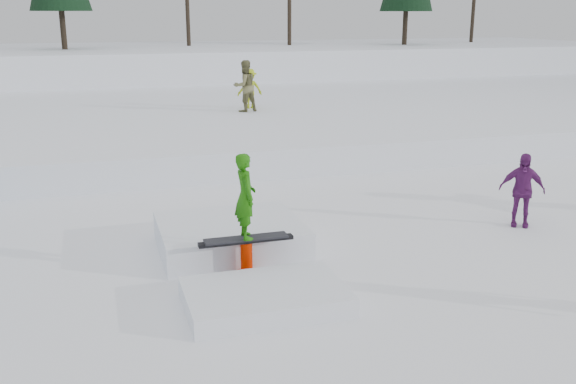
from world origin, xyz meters
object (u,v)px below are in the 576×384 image
object	(u,v)px
walker_olive	(245,86)
spectator_purple	(522,190)
walker_ygreen	(250,89)
jib_rail_feature	(239,248)

from	to	relation	value
walker_olive	spectator_purple	distance (m)	12.54
spectator_purple	walker_ygreen	bearing A→B (deg)	133.56
walker_olive	spectator_purple	xyz separation A→B (m)	(2.96, -12.15, -0.95)
walker_olive	jib_rail_feature	size ratio (longest dim) A/B	0.42
spectator_purple	jib_rail_feature	distance (m)	6.08
walker_olive	walker_ygreen	size ratio (longest dim) A/B	1.25
spectator_purple	jib_rail_feature	bearing A→B (deg)	-144.22
walker_olive	jib_rail_feature	world-z (taller)	walker_olive
walker_ygreen	jib_rail_feature	distance (m)	13.82
walker_olive	walker_ygreen	world-z (taller)	walker_olive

